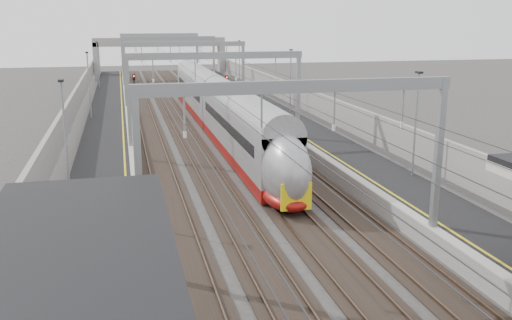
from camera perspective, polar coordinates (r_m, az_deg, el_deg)
platform_left at (r=45.28m, az=-14.59°, el=1.46°), size 4.00×120.00×1.00m
platform_right at (r=47.61m, az=5.03°, el=2.45°), size 4.00×120.00×1.00m
tracks at (r=45.86m, az=-4.53°, el=1.45°), size 11.40×140.00×0.20m
overhead_line at (r=51.47m, az=-5.82°, el=9.64°), size 13.00×140.00×6.60m
overbridge at (r=99.61m, az=-9.59°, el=11.07°), size 22.00×2.20×6.90m
wall_left at (r=45.26m, az=-18.73°, el=2.59°), size 0.30×120.00×3.20m
wall_right at (r=48.49m, az=8.65°, el=3.88°), size 0.30×120.00×3.20m
train at (r=49.05m, az=-3.46°, el=4.59°), size 2.55×46.42×4.03m
signal_green at (r=71.10m, az=-12.09°, el=7.55°), size 0.32×0.32×3.48m
signal_red_near at (r=71.90m, az=-5.33°, el=7.86°), size 0.32×0.32×3.48m
signal_red_far at (r=67.95m, az=-2.95°, el=7.56°), size 0.32×0.32×3.48m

